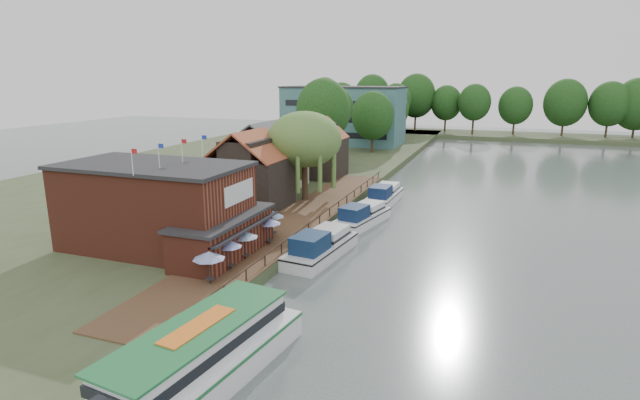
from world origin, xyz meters
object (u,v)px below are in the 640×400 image
(umbrella_1, at_px, (229,255))
(umbrella_4, at_px, (273,224))
(willow, at_px, (305,156))
(tour_boat, at_px, (189,362))
(cruiser_2, at_px, (384,193))
(cottage_b, at_px, (266,155))
(hotel_block, at_px, (344,115))
(swan, at_px, (234,324))
(umbrella_2, at_px, (244,245))
(umbrella_3, at_px, (269,231))
(umbrella_0, at_px, (209,268))
(cottage_a, at_px, (250,169))
(cruiser_1, at_px, (362,213))
(pub, at_px, (175,208))
(cottage_c, at_px, (319,148))
(cruiser_0, at_px, (321,243))

(umbrella_1, height_order, umbrella_4, same)
(willow, distance_m, tour_boat, 36.26)
(tour_boat, bearing_deg, cruiser_2, 96.99)
(cottage_b, bearing_deg, hotel_block, 94.97)
(hotel_block, relative_size, swan, 57.73)
(cruiser_2, distance_m, swan, 34.57)
(umbrella_2, height_order, tour_boat, umbrella_2)
(umbrella_3, xyz_separation_m, umbrella_4, (-0.68, 2.09, 0.00))
(tour_boat, distance_m, swan, 6.86)
(umbrella_0, bearing_deg, cottage_a, 110.43)
(umbrella_0, relative_size, swan, 5.40)
(hotel_block, relative_size, umbrella_3, 10.69)
(umbrella_1, distance_m, umbrella_2, 2.39)
(cottage_a, height_order, cottage_b, same)
(willow, relative_size, umbrella_1, 4.39)
(cruiser_1, bearing_deg, umbrella_3, -101.06)
(umbrella_1, xyz_separation_m, swan, (3.65, -5.85, -2.07))
(pub, relative_size, cottage_b, 2.08)
(cottage_c, height_order, swan, cottage_c)
(willow, xyz_separation_m, cruiser_2, (8.20, 6.04, -4.99))
(cottage_b, distance_m, umbrella_2, 27.52)
(cottage_b, bearing_deg, cruiser_2, 3.78)
(umbrella_1, distance_m, umbrella_3, 6.42)
(cottage_b, bearing_deg, umbrella_1, -69.06)
(hotel_block, distance_m, cruiser_0, 68.87)
(umbrella_4, bearing_deg, hotel_block, 102.18)
(umbrella_1, xyz_separation_m, cruiser_0, (4.45, 7.71, -0.98))
(cottage_c, xyz_separation_m, cruiser_2, (11.70, -7.96, -4.02))
(pub, xyz_separation_m, tour_boat, (11.58, -15.05, -2.98))
(willow, xyz_separation_m, tour_boat, (8.08, -35.05, -4.55))
(cruiser_0, relative_size, cruiser_1, 1.07)
(cottage_a, relative_size, umbrella_4, 3.62)
(cottage_b, distance_m, umbrella_0, 32.28)
(umbrella_1, relative_size, tour_boat, 0.16)
(hotel_block, bearing_deg, cruiser_1, -70.33)
(swan, bearing_deg, umbrella_1, 121.98)
(hotel_block, relative_size, umbrella_1, 10.69)
(cruiser_0, distance_m, swan, 13.62)
(umbrella_2, xyz_separation_m, cruiser_2, (5.16, 26.29, -1.06))
(willow, xyz_separation_m, cruiser_0, (7.53, -14.93, -4.91))
(umbrella_4, relative_size, cruiser_0, 0.22)
(hotel_block, xyz_separation_m, cottage_c, (8.00, -37.00, -1.90))
(cottage_b, height_order, tour_boat, cottage_b)
(cruiser_0, distance_m, tour_boat, 20.13)
(cottage_c, bearing_deg, cruiser_0, -69.13)
(willow, relative_size, cruiser_1, 1.05)
(cruiser_2, bearing_deg, umbrella_2, -99.34)
(cottage_c, xyz_separation_m, umbrella_0, (6.58, -39.36, -2.96))
(willow, distance_m, umbrella_0, 25.84)
(umbrella_2, distance_m, swan, 9.26)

